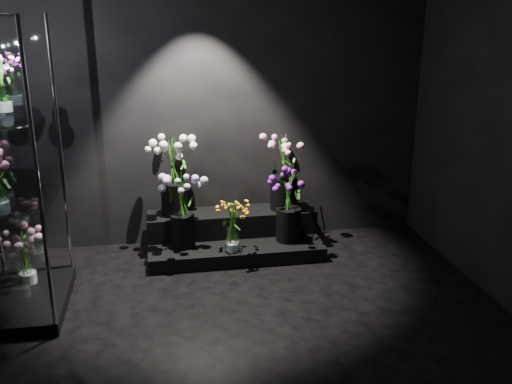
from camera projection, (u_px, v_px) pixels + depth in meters
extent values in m
plane|color=black|center=(257.00, 346.00, 3.97)|extent=(4.00, 4.00, 0.00)
plane|color=black|center=(221.00, 101.00, 5.41)|extent=(4.00, 0.00, 4.00)
plane|color=black|center=(378.00, 311.00, 1.66)|extent=(4.00, 0.00, 4.00)
cube|color=black|center=(235.00, 246.00, 5.45)|extent=(1.63, 0.72, 0.14)
cube|color=black|center=(232.00, 222.00, 5.56)|extent=(1.63, 0.36, 0.23)
cube|color=black|center=(28.00, 300.00, 4.48)|extent=(0.60, 1.00, 0.10)
cube|color=white|center=(15.00, 204.00, 4.23)|extent=(0.54, 0.94, 0.01)
cube|color=white|center=(3.00, 117.00, 4.03)|extent=(0.54, 0.94, 0.01)
cylinder|color=white|center=(233.00, 240.00, 5.15)|extent=(0.12, 0.12, 0.21)
cylinder|color=black|center=(183.00, 230.00, 5.24)|extent=(0.22, 0.22, 0.31)
cylinder|color=black|center=(288.00, 224.00, 5.37)|extent=(0.23, 0.23, 0.32)
cylinder|color=black|center=(174.00, 199.00, 5.39)|extent=(0.24, 0.24, 0.32)
cylinder|color=black|center=(283.00, 193.00, 5.55)|extent=(0.26, 0.26, 0.32)
cylinder|color=white|center=(3.00, 98.00, 4.15)|extent=(0.13, 0.13, 0.21)
cylinder|color=white|center=(27.00, 268.00, 4.61)|extent=(0.15, 0.15, 0.26)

